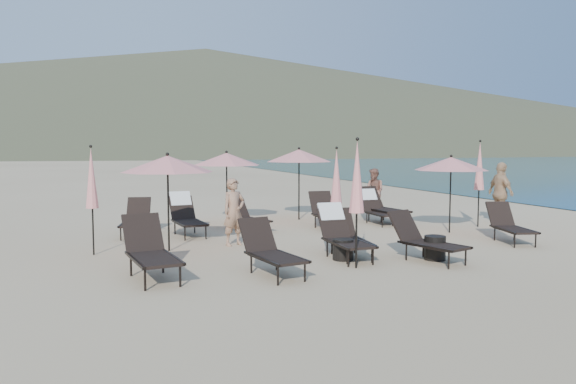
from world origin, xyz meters
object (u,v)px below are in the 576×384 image
object	(u,v)px
lounger_2	(347,235)
umbrella_open_1	(451,164)
lounger_10	(382,206)
umbrella_open_3	(299,156)
umbrella_closed_1	(480,166)
lounger_0	(150,250)
lounger_8	(247,216)
umbrella_open_2	(227,159)
umbrella_closed_2	(92,179)
beachgoer_b	(374,191)
beachgoer_c	(501,193)
lounger_3	(342,233)
lounger_9	(327,212)
side_table_0	(343,250)
side_table_1	(435,248)
lounger_7	(186,215)
lounger_11	(376,208)
lounger_5	(510,224)
umbrella_open_0	(168,164)
umbrella_closed_0	(357,178)
beachgoer_a	(234,212)
umbrella_closed_3	(336,177)
lounger_6	(136,219)
lounger_4	(425,239)
lounger_1	(270,250)

from	to	relation	value
lounger_2	umbrella_open_1	xyz separation A→B (m)	(3.92, 1.87, 1.38)
lounger_10	umbrella_open_3	distance (m)	2.95
umbrella_closed_1	lounger_0	bearing A→B (deg)	-162.21
lounger_8	umbrella_open_2	xyz separation A→B (m)	(-0.19, 1.49, 1.50)
umbrella_closed_2	beachgoer_b	distance (m)	10.00
lounger_0	beachgoer_c	distance (m)	10.92
lounger_3	lounger_9	bearing A→B (deg)	71.55
side_table_0	side_table_1	bearing A→B (deg)	-19.87
lounger_2	beachgoer_b	xyz separation A→B (m)	(4.06, 6.19, 0.32)
lounger_7	umbrella_open_3	bearing A→B (deg)	19.92
lounger_7	beachgoer_c	world-z (taller)	beachgoer_c
lounger_11	umbrella_closed_1	size ratio (longest dim) A/B	0.65
lounger_0	lounger_5	bearing A→B (deg)	-1.56
umbrella_open_0	beachgoer_b	bearing A→B (deg)	30.20
umbrella_closed_0	beachgoer_a	distance (m)	3.61
lounger_5	umbrella_closed_3	size ratio (longest dim) A/B	0.74
lounger_0	lounger_2	bearing A→B (deg)	1.22
lounger_2	lounger_7	xyz separation A→B (m)	(-2.65, 3.95, 0.07)
lounger_2	beachgoer_a	bearing A→B (deg)	140.24
lounger_3	umbrella_open_0	bearing A→B (deg)	150.65
umbrella_open_0	umbrella_closed_0	size ratio (longest dim) A/B	0.88
lounger_6	lounger_10	distance (m)	7.15
side_table_0	lounger_9	bearing A→B (deg)	70.03
lounger_9	side_table_0	size ratio (longest dim) A/B	4.20
lounger_4	lounger_6	distance (m)	7.32
lounger_7	umbrella_open_1	world-z (taller)	umbrella_open_1
umbrella_open_0	umbrella_closed_1	distance (m)	8.75
side_table_1	lounger_9	bearing A→B (deg)	93.88
umbrella_open_3	beachgoer_b	world-z (taller)	umbrella_open_3
lounger_5	lounger_11	world-z (taller)	lounger_11
umbrella_open_3	lounger_10	bearing A→B (deg)	-32.87
lounger_1	umbrella_closed_2	bearing A→B (deg)	125.78
lounger_10	beachgoer_c	world-z (taller)	beachgoer_c
lounger_2	side_table_0	distance (m)	0.48
umbrella_open_0	side_table_0	bearing A→B (deg)	-34.69
lounger_6	side_table_0	distance (m)	5.85
umbrella_open_3	umbrella_closed_3	world-z (taller)	umbrella_closed_3
lounger_7	umbrella_open_2	size ratio (longest dim) A/B	0.82
umbrella_open_1	umbrella_closed_1	xyz separation A→B (m)	(1.40, 0.60, -0.11)
umbrella_closed_2	umbrella_open_3	bearing A→B (deg)	31.30
umbrella_open_2	umbrella_closed_3	size ratio (longest dim) A/B	0.94
lounger_1	umbrella_open_3	distance (m)	7.55
umbrella_closed_3	beachgoer_b	bearing A→B (deg)	52.83
lounger_1	umbrella_open_0	bearing A→B (deg)	106.82
lounger_7	umbrella_closed_3	size ratio (longest dim) A/B	0.78
lounger_0	umbrella_open_3	xyz separation A→B (m)	(5.20, 6.20, 1.49)
lounger_6	umbrella_open_3	xyz separation A→B (m)	(5.02, 1.40, 1.55)
lounger_9	beachgoer_a	world-z (taller)	beachgoer_a
beachgoer_a	beachgoer_c	size ratio (longest dim) A/B	0.86
lounger_0	beachgoer_a	size ratio (longest dim) A/B	1.21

